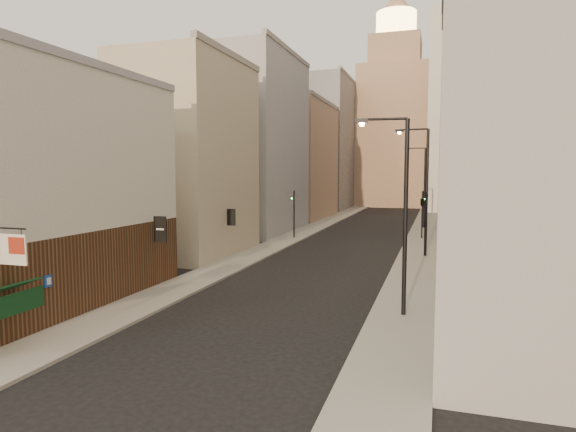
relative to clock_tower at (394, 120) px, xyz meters
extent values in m
cube|color=gray|center=(-5.50, -37.00, -17.56)|extent=(3.00, 140.00, 0.15)
cube|color=gray|center=(7.50, -37.00, -17.56)|extent=(3.00, 140.00, 0.15)
cube|color=brown|center=(-10.00, -83.00, -15.63)|extent=(6.00, 16.00, 4.00)
cube|color=beige|center=(-10.00, -83.00, -9.63)|extent=(6.00, 16.00, 8.00)
cube|color=#97969C|center=(-7.20, -83.00, -5.53)|extent=(0.60, 16.00, 0.40)
cube|color=beige|center=(-5.50, -89.00, -13.48)|extent=(1.60, 0.06, 1.10)
cube|color=maroon|center=(-5.10, -89.00, -13.33)|extent=(0.70, 0.10, 0.60)
cube|color=black|center=(-5.75, -88.80, -15.58)|extent=(0.06, 3.00, 0.80)
cube|color=#1643A8|center=(-6.95, -85.80, -15.43)|extent=(0.08, 0.40, 0.50)
cube|color=black|center=(-6.30, -78.00, -14.03)|extent=(0.80, 0.08, 1.50)
cube|color=black|center=(-6.30, -68.00, -14.23)|extent=(0.70, 0.08, 1.30)
cube|color=tan|center=(-11.00, -66.00, -9.63)|extent=(8.00, 12.00, 16.00)
cube|color=#97969C|center=(-11.00, -50.00, -7.63)|extent=(8.00, 16.00, 20.00)
cube|color=#9F795F|center=(-11.00, -32.00, -9.13)|extent=(8.00, 18.00, 17.00)
cube|color=gray|center=(-11.00, -12.00, -5.63)|extent=(8.00, 20.00, 24.00)
cube|color=#97969C|center=(13.00, -80.00, -9.63)|extent=(8.00, 16.00, 16.00)
cube|color=tan|center=(13.00, -62.00, -7.63)|extent=(8.00, 16.00, 20.00)
cube|color=gray|center=(13.00, -42.00, -4.63)|extent=(8.00, 20.00, 26.00)
cube|color=gray|center=(19.00, -14.00, 7.37)|extent=(20.00, 22.00, 50.00)
cube|color=#9F795F|center=(0.00, 0.00, -3.63)|extent=(14.00, 14.00, 28.00)
cube|color=#9F795F|center=(0.00, 0.00, 13.37)|extent=(10.00, 10.00, 6.00)
cylinder|color=#FFCC72|center=(0.00, 0.00, 18.87)|extent=(8.00, 8.00, 5.00)
cone|color=#9F795F|center=(0.00, 0.00, 23.37)|extent=(7.00, 7.00, 5.00)
cube|color=silver|center=(11.00, -14.00, -0.63)|extent=(8.00, 8.00, 34.00)
cylinder|color=silver|center=(11.00, -14.00, 17.87)|extent=(6.00, 6.00, 3.00)
cylinder|color=black|center=(7.57, -79.23, -12.97)|extent=(0.21, 0.21, 9.32)
cylinder|color=black|center=(6.54, -79.35, -8.31)|extent=(2.07, 0.36, 0.12)
cube|color=black|center=(5.51, -79.47, -8.36)|extent=(0.59, 0.29, 0.19)
sphere|color=#FFA33F|center=(5.51, -79.47, -8.50)|extent=(0.25, 0.25, 0.25)
cylinder|color=black|center=(8.12, -62.02, -12.48)|extent=(0.23, 0.23, 10.31)
cylinder|color=black|center=(6.99, -61.86, -7.32)|extent=(2.29, 0.47, 0.14)
cube|color=black|center=(5.85, -61.69, -7.38)|extent=(0.66, 0.34, 0.21)
sphere|color=#FFA33F|center=(5.85, -61.69, -7.53)|extent=(0.28, 0.28, 0.28)
cylinder|color=black|center=(7.41, -41.43, -12.73)|extent=(0.22, 0.22, 9.81)
cylinder|color=black|center=(6.32, -41.32, -7.82)|extent=(2.18, 0.34, 0.13)
cube|color=black|center=(5.24, -41.22, -7.87)|extent=(0.62, 0.30, 0.20)
sphere|color=#FFA33F|center=(5.24, -41.22, -8.02)|extent=(0.26, 0.26, 0.26)
cylinder|color=black|center=(-5.19, -54.65, -15.13)|extent=(0.16, 0.16, 5.00)
imported|color=black|center=(-5.19, -54.65, -13.43)|extent=(0.41, 0.41, 1.06)
sphere|color=#19E533|center=(-5.44, -54.65, -13.43)|extent=(0.16, 0.16, 0.16)
cylinder|color=black|center=(7.50, -51.34, -15.13)|extent=(0.16, 0.16, 5.00)
imported|color=black|center=(7.50, -51.34, -13.43)|extent=(0.88, 0.88, 1.55)
sphere|color=#19E533|center=(7.75, -51.34, -13.43)|extent=(0.16, 0.16, 0.16)
camera|label=1|loc=(8.99, -102.14, -10.77)|focal=30.00mm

